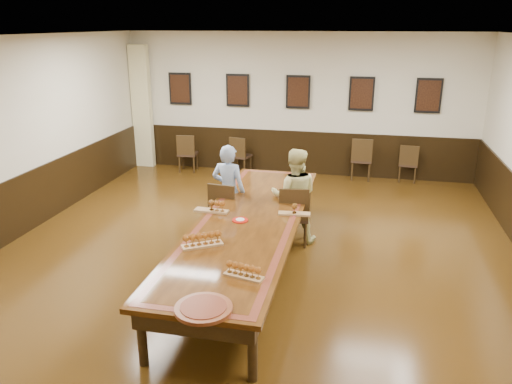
% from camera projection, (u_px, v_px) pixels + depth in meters
% --- Properties ---
extents(floor, '(8.00, 10.00, 0.02)m').
position_uv_depth(floor, '(249.00, 269.00, 7.23)').
color(floor, black).
rests_on(floor, ground).
extents(ceiling, '(8.00, 10.00, 0.02)m').
position_uv_depth(ceiling, '(247.00, 37.00, 6.19)').
color(ceiling, white).
rests_on(ceiling, floor).
extents(wall_back, '(8.00, 0.02, 3.20)m').
position_uv_depth(wall_back, '(298.00, 105.00, 11.35)').
color(wall_back, beige).
rests_on(wall_back, floor).
extents(chair_man, '(0.51, 0.55, 0.97)m').
position_uv_depth(chair_man, '(227.00, 209.00, 8.14)').
color(chair_man, black).
rests_on(chair_man, floor).
extents(chair_woman, '(0.52, 0.56, 0.98)m').
position_uv_depth(chair_woman, '(294.00, 214.00, 7.91)').
color(chair_woman, black).
rests_on(chair_woman, floor).
extents(spare_chair_a, '(0.47, 0.50, 0.90)m').
position_uv_depth(spare_chair_a, '(188.00, 152.00, 11.84)').
color(spare_chair_a, black).
rests_on(spare_chair_a, floor).
extents(spare_chair_b, '(0.50, 0.53, 0.88)m').
position_uv_depth(spare_chair_b, '(241.00, 155.00, 11.69)').
color(spare_chair_b, black).
rests_on(spare_chair_b, floor).
extents(spare_chair_c, '(0.46, 0.50, 0.97)m').
position_uv_depth(spare_chair_c, '(362.00, 158.00, 11.21)').
color(spare_chair_c, black).
rests_on(spare_chair_c, floor).
extents(spare_chair_d, '(0.44, 0.47, 0.85)m').
position_uv_depth(spare_chair_d, '(408.00, 163.00, 11.07)').
color(spare_chair_d, black).
rests_on(spare_chair_d, floor).
extents(person_man, '(0.60, 0.44, 1.54)m').
position_uv_depth(person_man, '(229.00, 191.00, 8.14)').
color(person_man, '#446CAA').
rests_on(person_man, floor).
extents(person_woman, '(0.83, 0.69, 1.54)m').
position_uv_depth(person_woman, '(294.00, 196.00, 7.92)').
color(person_woman, '#D0CB82').
rests_on(person_woman, floor).
extents(pink_phone, '(0.12, 0.16, 0.01)m').
position_uv_depth(pink_phone, '(294.00, 214.00, 7.17)').
color(pink_phone, '#F5518B').
rests_on(pink_phone, conference_table).
extents(curtain, '(0.45, 0.18, 2.90)m').
position_uv_depth(curtain, '(142.00, 107.00, 11.98)').
color(curtain, beige).
rests_on(curtain, floor).
extents(wainscoting, '(8.00, 10.00, 1.00)m').
position_uv_depth(wainscoting, '(249.00, 236.00, 7.07)').
color(wainscoting, black).
rests_on(wainscoting, floor).
extents(conference_table, '(1.40, 5.00, 0.76)m').
position_uv_depth(conference_table, '(248.00, 229.00, 7.03)').
color(conference_table, '#311908').
rests_on(conference_table, floor).
extents(posters, '(6.14, 0.04, 0.74)m').
position_uv_depth(posters, '(298.00, 92.00, 11.18)').
color(posters, black).
rests_on(posters, wall_back).
extents(flight_a, '(0.51, 0.18, 0.19)m').
position_uv_depth(flight_a, '(214.00, 207.00, 7.25)').
color(flight_a, olive).
rests_on(flight_a, conference_table).
extents(flight_b, '(0.47, 0.19, 0.17)m').
position_uv_depth(flight_b, '(294.00, 210.00, 7.15)').
color(flight_b, olive).
rests_on(flight_b, conference_table).
extents(flight_c, '(0.51, 0.40, 0.19)m').
position_uv_depth(flight_c, '(202.00, 240.00, 6.13)').
color(flight_c, olive).
rests_on(flight_c, conference_table).
extents(flight_d, '(0.47, 0.24, 0.17)m').
position_uv_depth(flight_d, '(244.00, 271.00, 5.39)').
color(flight_d, olive).
rests_on(flight_d, conference_table).
extents(red_plate_grp, '(0.22, 0.22, 0.03)m').
position_uv_depth(red_plate_grp, '(240.00, 220.00, 6.95)').
color(red_plate_grp, '#B0150B').
rests_on(red_plate_grp, conference_table).
extents(carved_platter, '(0.62, 0.62, 0.05)m').
position_uv_depth(carved_platter, '(203.00, 308.00, 4.79)').
color(carved_platter, '#562311').
rests_on(carved_platter, conference_table).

